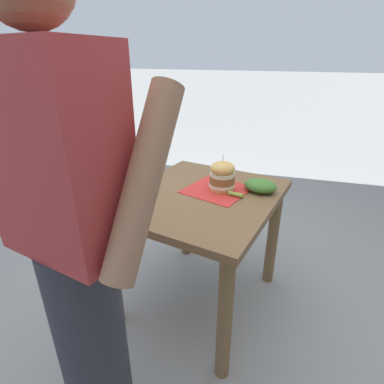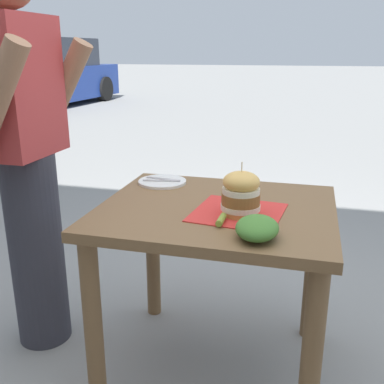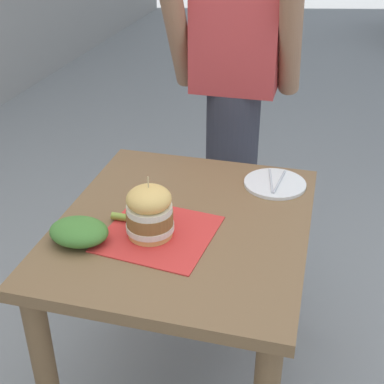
# 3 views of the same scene
# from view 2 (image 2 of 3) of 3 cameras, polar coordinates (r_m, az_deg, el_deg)

# --- Properties ---
(ground_plane) EXTENTS (80.00, 80.00, 0.00)m
(ground_plane) POSITION_cam_2_polar(r_m,az_deg,el_deg) (2.12, 2.80, -21.01)
(ground_plane) COLOR gray
(patio_table) EXTENTS (0.78, 0.91, 0.74)m
(patio_table) POSITION_cam_2_polar(r_m,az_deg,el_deg) (1.81, 3.08, -6.01)
(patio_table) COLOR brown
(patio_table) RESTS_ON ground
(serving_paper) EXTENTS (0.35, 0.35, 0.00)m
(serving_paper) POSITION_cam_2_polar(r_m,az_deg,el_deg) (1.69, 5.85, -2.59)
(serving_paper) COLOR red
(serving_paper) RESTS_ON patio_table
(sandwich) EXTENTS (0.15, 0.15, 0.20)m
(sandwich) POSITION_cam_2_polar(r_m,az_deg,el_deg) (1.64, 6.23, -0.17)
(sandwich) COLOR #E5B25B
(sandwich) RESTS_ON serving_paper
(pickle_spear) EXTENTS (0.08, 0.02, 0.02)m
(pickle_spear) POSITION_cam_2_polar(r_m,az_deg,el_deg) (1.58, 3.72, -3.54)
(pickle_spear) COLOR #8EA83D
(pickle_spear) RESTS_ON serving_paper
(side_plate_with_forks) EXTENTS (0.22, 0.22, 0.02)m
(side_plate_with_forks) POSITION_cam_2_polar(r_m,az_deg,el_deg) (2.06, -3.79, 1.33)
(side_plate_with_forks) COLOR white
(side_plate_with_forks) RESTS_ON patio_table
(side_salad) EXTENTS (0.18, 0.14, 0.07)m
(side_salad) POSITION_cam_2_polar(r_m,az_deg,el_deg) (1.47, 8.27, -4.53)
(side_salad) COLOR #477F33
(side_salad) RESTS_ON patio_table
(diner_across_table) EXTENTS (0.55, 0.35, 1.69)m
(diner_across_table) POSITION_cam_2_polar(r_m,az_deg,el_deg) (2.04, -20.29, 4.07)
(diner_across_table) COLOR #33333D
(diner_across_table) RESTS_ON ground
(parked_car_mid_block) EXTENTS (4.28, 1.99, 1.60)m
(parked_car_mid_block) POSITION_cam_2_polar(r_m,az_deg,el_deg) (11.95, -17.68, 13.93)
(parked_car_mid_block) COLOR navy
(parked_car_mid_block) RESTS_ON ground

